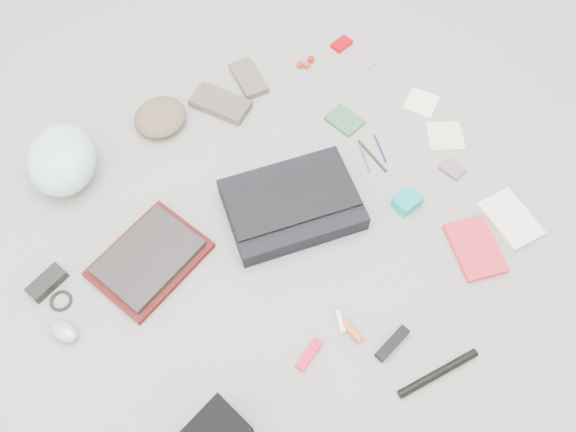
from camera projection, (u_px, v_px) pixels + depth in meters
ground_plane at (288, 223)px, 1.87m from camera, size 4.00×4.00×0.00m
messenger_bag at (292, 205)px, 1.87m from camera, size 0.49×0.41×0.07m
bag_flap at (292, 198)px, 1.83m from camera, size 0.46×0.29×0.01m
laptop_sleeve at (150, 260)px, 1.80m from camera, size 0.40×0.35×0.02m
laptop at (148, 257)px, 1.78m from camera, size 0.35×0.30×0.02m
bike_helmet at (62, 160)px, 1.89m from camera, size 0.32×0.35×0.17m
beanie at (160, 117)px, 2.04m from camera, size 0.24×0.24×0.07m
mitten_left at (221, 104)px, 2.10m from camera, size 0.20×0.24×0.03m
mitten_right at (249, 78)px, 2.16m from camera, size 0.11×0.19×0.03m
power_brick at (47, 283)px, 1.75m from camera, size 0.13×0.09×0.03m
cable_coil at (61, 301)px, 1.74m from camera, size 0.08×0.08×0.01m
mouse at (64, 331)px, 1.68m from camera, size 0.09×0.11×0.04m
multitool at (309, 354)px, 1.66m from camera, size 0.11×0.06×0.02m
toiletry_tube_white at (341, 322)px, 1.70m from camera, size 0.04×0.07×0.02m
toiletry_tube_orange at (352, 331)px, 1.69m from camera, size 0.03×0.08×0.02m
u_lock at (392, 343)px, 1.67m from camera, size 0.13×0.06×0.03m
bike_pump at (438, 373)px, 1.63m from camera, size 0.27×0.06×0.02m
book_red at (475, 248)px, 1.82m from camera, size 0.20×0.24×0.02m
book_white at (511, 219)px, 1.87m from camera, size 0.15×0.21×0.02m
notepad at (344, 120)px, 2.07m from camera, size 0.12×0.14×0.01m
pen_blue at (365, 158)px, 1.99m from camera, size 0.05×0.11×0.01m
pen_black at (372, 156)px, 2.00m from camera, size 0.01×0.16×0.01m
pen_navy at (380, 148)px, 2.01m from camera, size 0.05×0.12×0.01m
accordion_wallet at (407, 201)px, 1.89m from camera, size 0.09×0.07×0.04m
card_deck at (452, 169)px, 1.97m from camera, size 0.07×0.09×0.01m
napkin_top at (421, 103)px, 2.12m from camera, size 0.15×0.15×0.01m
napkin_bottom at (445, 136)px, 2.04m from camera, size 0.17×0.17×0.01m
lollipop_a at (300, 64)px, 2.19m from camera, size 0.03×0.03×0.03m
lollipop_b at (307, 65)px, 2.19m from camera, size 0.03×0.03×0.03m
lollipop_c at (311, 59)px, 2.21m from camera, size 0.03×0.03×0.03m
altoids_tin at (341, 44)px, 2.25m from camera, size 0.09×0.07×0.02m
stamp_sheet at (367, 62)px, 2.21m from camera, size 0.05×0.06×0.00m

